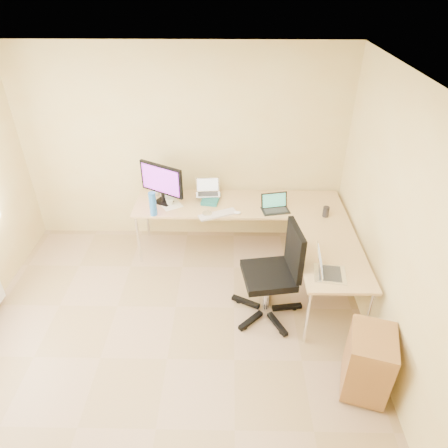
{
  "coord_description": "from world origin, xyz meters",
  "views": [
    {
      "loc": [
        0.61,
        -2.6,
        3.34
      ],
      "look_at": [
        0.55,
        1.1,
        0.9
      ],
      "focal_mm": 32.22,
      "sensor_mm": 36.0,
      "label": 1
    }
  ],
  "objects_px": {
    "mug": "(170,202)",
    "water_bottle": "(153,204)",
    "desk_return": "(326,277)",
    "keyboard": "(218,214)",
    "desk_fan": "(153,185)",
    "laptop_return": "(332,265)",
    "office_chair": "(268,278)",
    "laptop_center": "(208,188)",
    "cabinet": "(368,362)",
    "monitor": "(162,184)",
    "laptop_black": "(276,204)",
    "desk_main": "(238,227)"
  },
  "relations": [
    {
      "from": "mug",
      "to": "water_bottle",
      "type": "xyz_separation_m",
      "value": [
        -0.17,
        -0.24,
        0.1
      ]
    },
    {
      "from": "desk_return",
      "to": "water_bottle",
      "type": "distance_m",
      "value": 2.2
    },
    {
      "from": "desk_return",
      "to": "water_bottle",
      "type": "xyz_separation_m",
      "value": [
        -2.02,
        0.7,
        0.52
      ]
    },
    {
      "from": "desk_return",
      "to": "keyboard",
      "type": "relative_size",
      "value": 2.75
    },
    {
      "from": "desk_fan",
      "to": "laptop_return",
      "type": "bearing_deg",
      "value": -41.58
    },
    {
      "from": "mug",
      "to": "desk_fan",
      "type": "bearing_deg",
      "value": 132.75
    },
    {
      "from": "laptop_return",
      "to": "office_chair",
      "type": "bearing_deg",
      "value": 79.06
    },
    {
      "from": "keyboard",
      "to": "water_bottle",
      "type": "distance_m",
      "value": 0.79
    },
    {
      "from": "laptop_center",
      "to": "laptop_return",
      "type": "distance_m",
      "value": 1.99
    },
    {
      "from": "laptop_return",
      "to": "mug",
      "type": "bearing_deg",
      "value": 60.59
    },
    {
      "from": "keyboard",
      "to": "laptop_return",
      "type": "distance_m",
      "value": 1.58
    },
    {
      "from": "mug",
      "to": "cabinet",
      "type": "height_order",
      "value": "mug"
    },
    {
      "from": "mug",
      "to": "cabinet",
      "type": "distance_m",
      "value": 2.91
    },
    {
      "from": "monitor",
      "to": "desk_fan",
      "type": "bearing_deg",
      "value": 156.31
    },
    {
      "from": "mug",
      "to": "laptop_center",
      "type": "bearing_deg",
      "value": 22.24
    },
    {
      "from": "desk_fan",
      "to": "office_chair",
      "type": "height_order",
      "value": "office_chair"
    },
    {
      "from": "water_bottle",
      "to": "laptop_return",
      "type": "xyz_separation_m",
      "value": [
        1.93,
        -1.09,
        -0.03
      ]
    },
    {
      "from": "laptop_black",
      "to": "desk_fan",
      "type": "xyz_separation_m",
      "value": [
        -1.57,
        0.38,
        0.05
      ]
    },
    {
      "from": "keyboard",
      "to": "desk_return",
      "type": "bearing_deg",
      "value": -54.1
    },
    {
      "from": "laptop_center",
      "to": "cabinet",
      "type": "relative_size",
      "value": 0.48
    },
    {
      "from": "desk_return",
      "to": "cabinet",
      "type": "bearing_deg",
      "value": -82.47
    },
    {
      "from": "laptop_center",
      "to": "desk_fan",
      "type": "bearing_deg",
      "value": 169.71
    },
    {
      "from": "keyboard",
      "to": "cabinet",
      "type": "height_order",
      "value": "keyboard"
    },
    {
      "from": "monitor",
      "to": "water_bottle",
      "type": "height_order",
      "value": "monitor"
    },
    {
      "from": "laptop_black",
      "to": "desk_fan",
      "type": "height_order",
      "value": "desk_fan"
    },
    {
      "from": "laptop_black",
      "to": "desk_fan",
      "type": "distance_m",
      "value": 1.61
    },
    {
      "from": "laptop_center",
      "to": "water_bottle",
      "type": "distance_m",
      "value": 0.77
    },
    {
      "from": "keyboard",
      "to": "laptop_return",
      "type": "bearing_deg",
      "value": -68.03
    },
    {
      "from": "desk_return",
      "to": "laptop_center",
      "type": "distance_m",
      "value": 1.85
    },
    {
      "from": "desk_return",
      "to": "desk_fan",
      "type": "bearing_deg",
      "value": 150.13
    },
    {
      "from": "monitor",
      "to": "laptop_center",
      "type": "relative_size",
      "value": 2.0
    },
    {
      "from": "laptop_return",
      "to": "cabinet",
      "type": "xyz_separation_m",
      "value": [
        0.24,
        -0.75,
        -0.49
      ]
    },
    {
      "from": "desk_return",
      "to": "laptop_center",
      "type": "xyz_separation_m",
      "value": [
        -1.37,
        1.14,
        0.51
      ]
    },
    {
      "from": "monitor",
      "to": "desk_fan",
      "type": "xyz_separation_m",
      "value": [
        -0.15,
        0.2,
        -0.12
      ]
    },
    {
      "from": "laptop_center",
      "to": "laptop_black",
      "type": "height_order",
      "value": "laptop_center"
    },
    {
      "from": "desk_return",
      "to": "desk_fan",
      "type": "relative_size",
      "value": 4.31
    },
    {
      "from": "desk_return",
      "to": "desk_fan",
      "type": "distance_m",
      "value": 2.46
    },
    {
      "from": "laptop_black",
      "to": "desk_return",
      "type": "bearing_deg",
      "value": -69.28
    },
    {
      "from": "keyboard",
      "to": "office_chair",
      "type": "distance_m",
      "value": 1.08
    },
    {
      "from": "keyboard",
      "to": "mug",
      "type": "distance_m",
      "value": 0.66
    },
    {
      "from": "office_chair",
      "to": "monitor",
      "type": "bearing_deg",
      "value": 127.88
    },
    {
      "from": "desk_return",
      "to": "monitor",
      "type": "relative_size",
      "value": 2.09
    },
    {
      "from": "keyboard",
      "to": "water_bottle",
      "type": "relative_size",
      "value": 1.55
    },
    {
      "from": "desk_main",
      "to": "keyboard",
      "type": "relative_size",
      "value": 5.61
    },
    {
      "from": "keyboard",
      "to": "laptop_return",
      "type": "height_order",
      "value": "laptop_return"
    },
    {
      "from": "monitor",
      "to": "cabinet",
      "type": "bearing_deg",
      "value": -15.57
    },
    {
      "from": "desk_fan",
      "to": "laptop_return",
      "type": "xyz_separation_m",
      "value": [
        2.0,
        -1.59,
        -0.03
      ]
    },
    {
      "from": "laptop_center",
      "to": "laptop_return",
      "type": "height_order",
      "value": "laptop_center"
    },
    {
      "from": "desk_return",
      "to": "office_chair",
      "type": "bearing_deg",
      "value": -164.16
    },
    {
      "from": "laptop_black",
      "to": "mug",
      "type": "distance_m",
      "value": 1.34
    }
  ]
}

